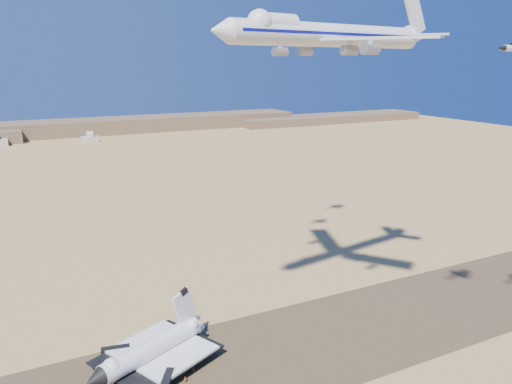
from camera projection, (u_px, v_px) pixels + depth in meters
name	position (u px, v px, depth m)	size (l,w,h in m)	color
ground	(208.00, 372.00, 147.37)	(1200.00, 1200.00, 0.00)	tan
runway	(208.00, 372.00, 147.36)	(600.00, 50.00, 0.06)	brown
ridgeline	(104.00, 128.00, 629.69)	(960.00, 90.00, 18.00)	brown
shuttle	(151.00, 351.00, 147.91)	(42.88, 36.73, 20.89)	silver
carrier_747	(325.00, 35.00, 148.34)	(87.37, 66.62, 21.68)	silver
crew_a	(174.00, 371.00, 146.21)	(0.57, 0.37, 1.56)	orange
crew_b	(185.00, 379.00, 142.36)	(0.91, 0.53, 1.88)	orange
crew_c	(193.00, 370.00, 146.48)	(1.03, 0.53, 1.76)	orange
chase_jet_d	(292.00, 42.00, 192.79)	(14.00, 7.91, 3.52)	silver
chase_jet_e	(318.00, 42.00, 220.76)	(15.81, 8.62, 3.94)	silver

